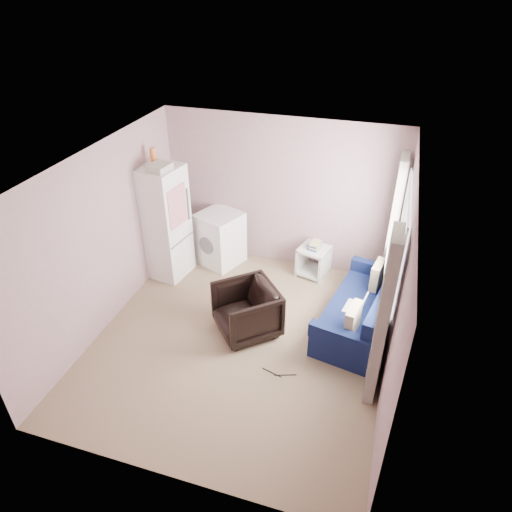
{
  "coord_description": "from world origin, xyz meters",
  "views": [
    {
      "loc": [
        1.59,
        -4.4,
        4.33
      ],
      "look_at": [
        0.05,
        0.6,
        1.0
      ],
      "focal_mm": 32.0,
      "sensor_mm": 36.0,
      "label": 1
    }
  ],
  "objects": [
    {
      "name": "side_table",
      "position": [
        0.65,
        1.85,
        0.29
      ],
      "size": [
        0.55,
        0.55,
        0.62
      ],
      "rotation": [
        0.0,
        0.0,
        -0.26
      ],
      "color": "silver",
      "rests_on": "ground"
    },
    {
      "name": "floor_cables",
      "position": [
        0.67,
        -0.46,
        0.01
      ],
      "size": [
        0.44,
        0.11,
        0.01
      ],
      "rotation": [
        0.0,
        0.0,
        0.06
      ],
      "color": "black",
      "rests_on": "ground"
    },
    {
      "name": "washing_machine",
      "position": [
        -0.95,
        1.77,
        0.48
      ],
      "size": [
        0.84,
        0.84,
        0.91
      ],
      "rotation": [
        0.0,
        0.0,
        -0.39
      ],
      "color": "white",
      "rests_on": "ground"
    },
    {
      "name": "window_dressing",
      "position": [
        1.78,
        0.7,
        1.11
      ],
      "size": [
        0.17,
        2.62,
        2.18
      ],
      "color": "white",
      "rests_on": "ground"
    },
    {
      "name": "fridge",
      "position": [
        -1.66,
        1.21,
        0.94
      ],
      "size": [
        0.74,
        0.73,
        2.11
      ],
      "rotation": [
        0.0,
        0.0,
        -0.16
      ],
      "color": "white",
      "rests_on": "ground"
    },
    {
      "name": "room",
      "position": [
        0.02,
        0.01,
        1.25
      ],
      "size": [
        3.84,
        4.24,
        2.54
      ],
      "color": "#967D62",
      "rests_on": "ground"
    },
    {
      "name": "armchair",
      "position": [
        0.04,
        0.2,
        0.4
      ],
      "size": [
        1.05,
        1.06,
        0.8
      ],
      "primitive_type": "imported",
      "rotation": [
        0.0,
        0.0,
        -0.86
      ],
      "color": "black",
      "rests_on": "ground"
    },
    {
      "name": "sofa",
      "position": [
        1.57,
        0.72,
        0.3
      ],
      "size": [
        1.15,
        1.94,
        0.81
      ],
      "rotation": [
        0.0,
        0.0,
        -0.19
      ],
      "color": "#101B49",
      "rests_on": "ground"
    }
  ]
}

